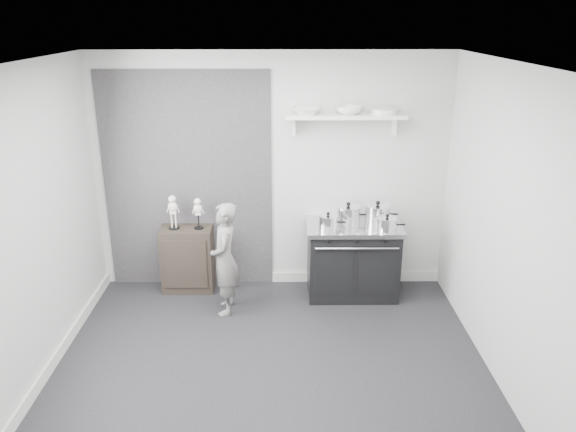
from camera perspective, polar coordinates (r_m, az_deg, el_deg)
The scene contains 15 objects.
ground at distance 5.31m, azimuth -1.85°, elevation -15.26°, with size 4.00×4.00×0.00m, color black.
room_shell at distance 4.71m, azimuth -3.12°, elevation 2.36°, with size 4.02×3.62×2.71m.
wall_shelf at distance 6.15m, azimuth 5.83°, elevation 9.97°, with size 1.30×0.26×0.24m.
stove at distance 6.43m, azimuth 6.57°, elevation -4.38°, with size 1.06×0.66×0.85m.
side_cabinet at distance 6.62m, azimuth -10.14°, elevation -4.31°, with size 0.58×0.34×0.76m, color black.
child at distance 5.98m, azimuth -6.43°, elevation -4.35°, with size 0.45×0.29×1.23m, color slate.
pot_front_left at distance 6.13m, azimuth 4.09°, elevation -0.56°, with size 0.30×0.22×0.18m.
pot_back_left at distance 6.32m, azimuth 6.12°, elevation 0.21°, with size 0.36×0.28×0.23m.
pot_back_right at distance 6.36m, azimuth 9.07°, elevation 0.26°, with size 0.38×0.29×0.25m.
pot_front_right at distance 6.13m, azimuth 10.01°, elevation -0.80°, with size 0.31×0.22×0.19m.
skeleton_full at distance 6.42m, azimuth -11.61°, elevation 0.65°, with size 0.13×0.08×0.45m, color silver, non-canonical shape.
skeleton_torso at distance 6.38m, azimuth -9.13°, elevation 0.49°, with size 0.12×0.07×0.41m, color silver, non-canonical shape.
bowl_large at distance 6.10m, azimuth 1.86°, elevation 10.62°, with size 0.30×0.30×0.07m, color white.
bowl_small at distance 6.13m, azimuth 6.21°, elevation 10.63°, with size 0.27×0.27×0.08m, color white.
plate_stack at distance 6.19m, azimuth 9.75°, elevation 10.43°, with size 0.27×0.27×0.06m, color white.
Camera 1 is at (0.12, -4.34, 3.05)m, focal length 35.00 mm.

